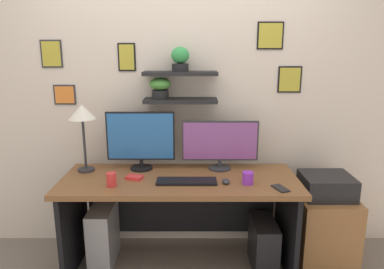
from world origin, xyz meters
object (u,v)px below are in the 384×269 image
(monitor_left, at_px, (140,139))
(monitor_right, at_px, (219,143))
(scissors_tray, at_px, (134,177))
(desk, at_px, (179,200))
(computer_tower_right, at_px, (262,244))
(keyboard, at_px, (186,181))
(cell_phone, at_px, (280,188))
(desk_lamp, at_px, (81,116))
(printer, at_px, (326,185))
(pen_cup, at_px, (110,180))
(coffee_mug, at_px, (247,178))
(computer_tower_left, at_px, (102,235))
(drawer_cabinet, at_px, (321,229))
(computer_mouse, at_px, (225,181))

(monitor_left, bearing_deg, monitor_right, -0.00)
(monitor_right, relative_size, scissors_tray, 5.10)
(desk, bearing_deg, computer_tower_right, -6.53)
(monitor_right, height_order, keyboard, monitor_right)
(monitor_left, bearing_deg, cell_phone, -22.75)
(scissors_tray, bearing_deg, monitor_left, 84.85)
(monitor_left, distance_m, desk_lamp, 0.48)
(printer, bearing_deg, computer_tower_right, -170.10)
(desk, height_order, pen_cup, pen_cup)
(cell_phone, height_order, coffee_mug, coffee_mug)
(computer_tower_left, bearing_deg, pen_cup, -57.52)
(pen_cup, bearing_deg, computer_tower_left, 122.48)
(drawer_cabinet, relative_size, computer_tower_left, 1.21)
(coffee_mug, relative_size, printer, 0.24)
(scissors_tray, bearing_deg, printer, 3.32)
(keyboard, height_order, coffee_mug, coffee_mug)
(pen_cup, height_order, computer_tower_right, pen_cup)
(drawer_cabinet, bearing_deg, monitor_right, 169.75)
(computer_mouse, relative_size, printer, 0.24)
(cell_phone, xyz_separation_m, computer_tower_right, (-0.06, 0.20, -0.56))
(computer_tower_right, bearing_deg, desk_lamp, 172.68)
(computer_mouse, xyz_separation_m, computer_tower_right, (0.32, 0.09, -0.57))
(monitor_left, height_order, computer_tower_left, monitor_left)
(computer_tower_left, xyz_separation_m, computer_tower_right, (1.28, -0.08, -0.04))
(keyboard, bearing_deg, computer_mouse, -2.23)
(cell_phone, height_order, computer_tower_left, cell_phone)
(desk, distance_m, monitor_left, 0.58)
(desk_lamp, distance_m, printer, 1.98)
(desk, xyz_separation_m, pen_cup, (-0.48, -0.22, 0.25))
(computer_tower_left, bearing_deg, desk, -0.87)
(computer_tower_right, bearing_deg, scissors_tray, -179.96)
(pen_cup, xyz_separation_m, computer_tower_right, (1.14, 0.14, -0.60))
(desk_lamp, relative_size, printer, 1.41)
(keyboard, distance_m, cell_phone, 0.67)
(coffee_mug, bearing_deg, desk_lamp, 167.31)
(monitor_left, height_order, keyboard, monitor_left)
(pen_cup, bearing_deg, cell_phone, -2.52)
(scissors_tray, relative_size, drawer_cabinet, 0.21)
(keyboard, relative_size, scissors_tray, 3.67)
(computer_tower_left, relative_size, computer_tower_right, 1.19)
(keyboard, distance_m, drawer_cabinet, 1.20)
(computer_mouse, distance_m, desk_lamp, 1.21)
(computer_mouse, relative_size, desk_lamp, 0.17)
(monitor_right, height_order, scissors_tray, monitor_right)
(keyboard, bearing_deg, computer_tower_right, 7.10)
(cell_phone, bearing_deg, computer_tower_left, 148.17)
(keyboard, bearing_deg, monitor_left, 140.13)
(scissors_tray, bearing_deg, computer_tower_right, 0.04)
(monitor_right, distance_m, computer_tower_right, 0.87)
(computer_mouse, distance_m, printer, 0.83)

